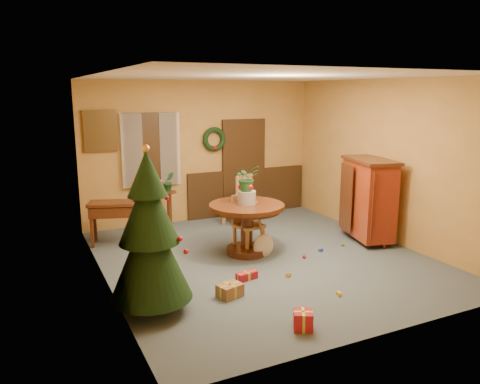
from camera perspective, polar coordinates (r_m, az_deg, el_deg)
room_envelope at (r=9.94m, az=-3.43°, el=3.09°), size 5.50×5.50×5.50m
dining_table at (r=7.78m, az=0.81°, el=-3.32°), size 1.25×1.25×0.86m
urn at (r=7.69m, az=0.82°, el=-0.68°), size 0.30×0.30×0.22m
centerpiece_plant at (r=7.62m, az=0.83°, el=1.71°), size 0.39×0.33×0.43m
chair_near at (r=7.99m, az=0.72°, el=-3.51°), size 0.50×0.50×0.97m
chair_far at (r=9.43m, az=-0.05°, el=-0.77°), size 0.60×0.60×1.06m
guitar at (r=7.70m, az=2.91°, el=-4.79°), size 0.52×0.65×0.85m
plant_stand at (r=9.29m, az=-8.61°, el=-1.68°), size 0.30×0.30×0.77m
stand_plant at (r=9.19m, az=-8.70°, el=1.26°), size 0.22×0.19×0.39m
christmas_tree at (r=5.75m, az=-10.99°, el=-5.17°), size 1.01×1.01×2.08m
writing_desk at (r=8.56m, az=-15.09°, el=-2.41°), size 0.97×0.69×0.78m
sideboard at (r=8.74m, az=15.41°, el=-0.64°), size 0.89×1.29×1.51m
gift_a at (r=6.36m, az=-1.24°, el=-11.89°), size 0.37×0.31×0.17m
gift_b at (r=5.60m, az=7.70°, el=-15.25°), size 0.29×0.29×0.22m
gift_c at (r=6.80m, az=-10.55°, el=-10.66°), size 0.27×0.28×0.13m
gift_d at (r=6.90m, az=0.83°, el=-10.18°), size 0.33×0.18×0.11m
toy_a at (r=8.16m, az=9.82°, el=-6.99°), size 0.09×0.08×0.05m
toy_b at (r=8.51m, az=12.39°, el=-6.25°), size 0.06×0.06×0.06m
toy_c at (r=6.54m, az=11.98°, el=-12.04°), size 0.06×0.09×0.05m
toy_d at (r=7.79m, az=7.81°, el=-7.81°), size 0.06×0.06×0.06m
toy_e at (r=7.03m, az=5.90°, el=-10.07°), size 0.09×0.08×0.05m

